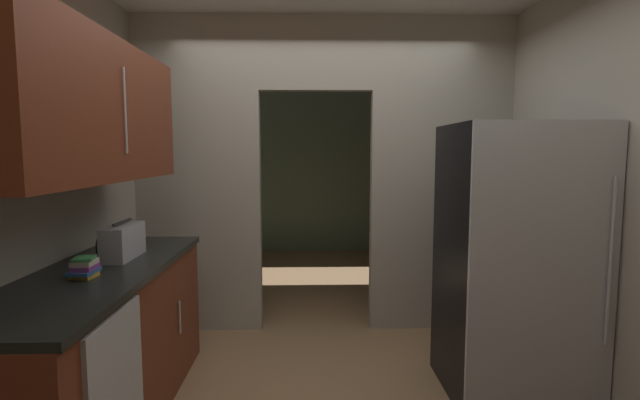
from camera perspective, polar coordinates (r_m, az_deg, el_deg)
The scene contains 7 objects.
kitchen_partition at distance 4.07m, azimuth 0.81°, elevation 4.20°, with size 3.23×0.12×2.71m.
adjoining_room_shell at distance 6.27m, azimuth -0.15°, elevation 3.93°, with size 3.23×3.36×2.71m.
refrigerator at distance 3.27m, azimuth 22.59°, elevation -6.89°, with size 0.85×0.79×1.74m.
lower_cabinet_run at distance 3.02m, azimuth -24.97°, elevation -16.16°, with size 0.64×2.01×0.92m.
upper_cabinet_counterside at distance 2.82m, azimuth -26.14°, elevation 9.78°, with size 0.36×1.81×0.76m.
boombox at distance 3.10m, azimuth -22.93°, elevation -4.69°, with size 0.15×0.38×0.23m.
book_stack at distance 2.72m, azimuth -26.78°, elevation -7.38°, with size 0.12×0.16×0.11m.
Camera 1 is at (-0.13, -2.72, 1.57)m, focal length 26.26 mm.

